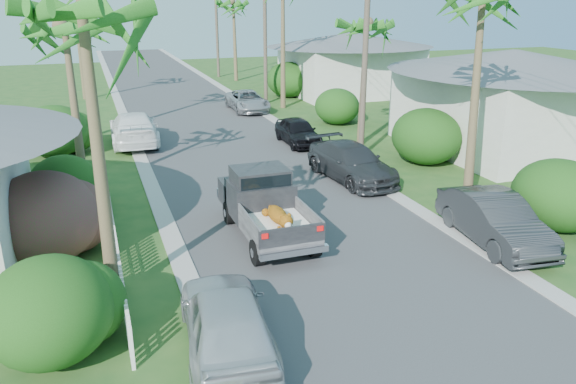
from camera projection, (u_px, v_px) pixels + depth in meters
name	position (u px, v px, depth m)	size (l,w,h in m)	color
ground	(395.00, 316.00, 13.27)	(120.00, 120.00, 0.00)	#234D1D
road	(196.00, 116.00, 35.52)	(8.00, 100.00, 0.02)	#38383A
curb_left	(126.00, 121.00, 34.15)	(0.60, 100.00, 0.06)	#A5A39E
curb_right	(261.00, 112.00, 36.87)	(0.60, 100.00, 0.06)	#A5A39E
pickup_truck	(263.00, 202.00, 17.74)	(1.98, 5.12, 2.06)	black
parked_car_rn	(494.00, 220.00, 17.00)	(1.60, 4.58, 1.51)	#2B2D30
parked_car_rm	(351.00, 163.00, 22.99)	(2.03, 5.00, 1.45)	#2B2D30
parked_car_rf	(298.00, 132.00, 28.58)	(1.57, 3.90, 1.33)	black
parked_car_rd	(247.00, 101.00, 37.07)	(2.17, 4.70, 1.31)	#A5A6AC
parked_car_ln	(227.00, 322.00, 11.68)	(1.77, 4.40, 1.50)	silver
parked_car_lf	(134.00, 128.00, 28.62)	(2.27, 5.58, 1.62)	white
palm_l_a	(81.00, 8.00, 11.70)	(4.40, 4.40, 8.20)	olive
palm_l_b	(64.00, 27.00, 19.78)	(4.40, 4.40, 7.40)	olive
palm_l_d	(75.00, 8.00, 39.36)	(4.40, 4.40, 7.70)	olive
palm_r_b	(366.00, 24.00, 26.75)	(4.40, 4.40, 7.20)	olive
palm_r_d	(234.00, 2.00, 48.71)	(4.40, 4.40, 8.00)	olive
shrub_l_a	(49.00, 311.00, 11.43)	(2.60, 2.86, 2.20)	#1B4112
shrub_l_b	(45.00, 218.00, 15.72)	(3.00, 3.30, 2.60)	#9D1642
shrub_l_c	(64.00, 184.00, 19.50)	(2.40, 2.64, 2.00)	#1B4112
shrub_l_d	(54.00, 131.00, 26.37)	(3.20, 3.52, 2.40)	#1B4112
shrub_r_a	(559.00, 195.00, 17.96)	(2.80, 3.08, 2.30)	#1B4112
shrub_r_b	(426.00, 136.00, 25.11)	(3.00, 3.30, 2.50)	#1B4112
shrub_r_c	(337.00, 106.00, 33.10)	(2.60, 2.86, 2.10)	#1B4112
shrub_r_d	(288.00, 80.00, 42.07)	(3.20, 3.52, 2.60)	#1B4112
picket_fence	(115.00, 242.00, 16.10)	(0.10, 11.00, 1.00)	white
house_right_near	(508.00, 104.00, 27.33)	(8.00, 9.00, 4.80)	silver
house_right_far	(349.00, 66.00, 43.38)	(9.00, 8.00, 4.60)	silver
utility_pole_b	(365.00, 57.00, 25.10)	(1.60, 0.26, 9.00)	brown
utility_pole_c	(265.00, 36.00, 38.45)	(1.60, 0.26, 9.00)	brown
utility_pole_d	(217.00, 26.00, 51.80)	(1.60, 0.26, 9.00)	brown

